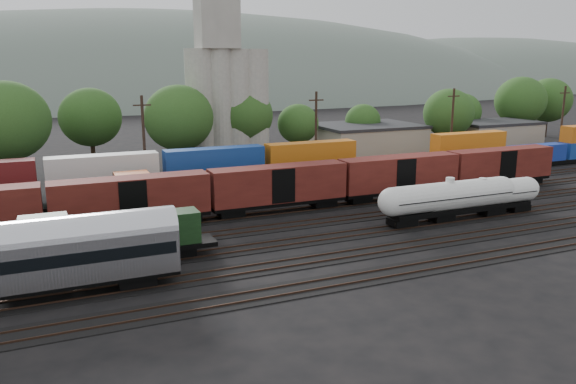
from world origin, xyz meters
name	(u,v)px	position (x,y,z in m)	size (l,w,h in m)	color
ground	(304,224)	(0.00, 0.00, 0.00)	(600.00, 600.00, 0.00)	black
tracks	(304,224)	(0.00, 0.00, 0.05)	(180.00, 33.20, 0.20)	black
green_locomotive	(101,239)	(-19.98, -5.00, 2.48)	(16.37, 2.89, 4.33)	black
tank_car_a	(449,197)	(13.87, -5.00, 2.58)	(16.50, 2.95, 4.32)	silver
tank_car_b	(482,195)	(18.11, -5.00, 2.37)	(15.05, 2.69, 3.94)	silver
orange_locomotive	(174,189)	(-10.97, 10.00, 2.50)	(17.52, 2.92, 4.38)	black
boxcar_string	(45,206)	(-23.88, 5.00, 3.12)	(122.80, 2.90, 4.20)	black
container_wall	(333,164)	(11.12, 15.00, 2.86)	(183.47, 2.60, 5.80)	black
grain_silo	(227,93)	(3.28, 36.00, 11.26)	(13.40, 5.00, 29.00)	#A5A297
industrial_sheds	(249,148)	(6.63, 35.25, 2.56)	(119.38, 17.26, 5.10)	#9E937F
tree_band	(186,116)	(-2.98, 37.34, 7.75)	(164.88, 21.92, 13.96)	black
utility_poles	(235,137)	(0.00, 22.00, 6.21)	(122.20, 0.36, 12.00)	black
distant_hills	(141,132)	(23.92, 260.00, -20.56)	(860.00, 286.00, 130.00)	#59665B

